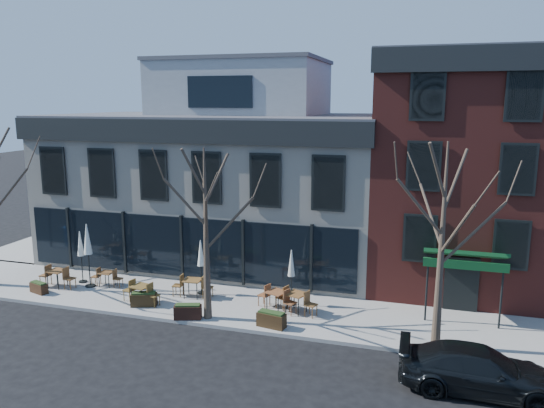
# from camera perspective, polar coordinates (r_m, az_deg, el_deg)

# --- Properties ---
(ground) EXTENTS (120.00, 120.00, 0.00)m
(ground) POSITION_cam_1_polar(r_m,az_deg,el_deg) (27.10, -9.45, -8.42)
(ground) COLOR black
(ground) RESTS_ON ground
(sidewalk_front) EXTENTS (33.50, 4.70, 0.15)m
(sidewalk_front) POSITION_cam_1_polar(r_m,az_deg,el_deg) (23.99, -4.64, -10.75)
(sidewalk_front) COLOR gray
(sidewalk_front) RESTS_ON ground
(sidewalk_side) EXTENTS (4.50, 12.00, 0.15)m
(sidewalk_side) POSITION_cam_1_polar(r_m,az_deg,el_deg) (37.78, -20.88, -3.28)
(sidewalk_side) COLOR gray
(sidewalk_side) RESTS_ON ground
(corner_building) EXTENTS (18.39, 10.39, 11.10)m
(corner_building) POSITION_cam_1_polar(r_m,az_deg,el_deg) (30.45, -5.41, 3.01)
(corner_building) COLOR beige
(corner_building) RESTS_ON ground
(red_brick_building) EXTENTS (8.20, 11.78, 11.18)m
(red_brick_building) POSITION_cam_1_polar(r_m,az_deg,el_deg) (28.07, 19.79, 3.59)
(red_brick_building) COLOR maroon
(red_brick_building) RESTS_ON ground
(tree_mid) EXTENTS (3.50, 3.55, 7.04)m
(tree_mid) POSITION_cam_1_polar(r_m,az_deg,el_deg) (21.38, -7.10, -3.05)
(tree_mid) COLOR #382B21
(tree_mid) RESTS_ON sidewalk_front
(tree_right) EXTENTS (3.72, 3.77, 7.48)m
(tree_right) POSITION_cam_1_polar(r_m,az_deg,el_deg) (19.59, 17.82, -4.14)
(tree_right) COLOR #382B21
(tree_right) RESTS_ON sidewalk_front
(parked_sedan) EXTENTS (4.94, 2.08, 1.42)m
(parked_sedan) POSITION_cam_1_polar(r_m,az_deg,el_deg) (18.50, 21.39, -16.30)
(parked_sedan) COLOR black
(parked_sedan) RESTS_ON ground
(cafe_set_0) EXTENTS (1.97, 0.83, 1.03)m
(cafe_set_0) POSITION_cam_1_polar(r_m,az_deg,el_deg) (27.65, -22.09, -7.23)
(cafe_set_0) COLOR brown
(cafe_set_0) RESTS_ON sidewalk_front
(cafe_set_1) EXTENTS (1.64, 0.67, 0.86)m
(cafe_set_1) POSITION_cam_1_polar(r_m,az_deg,el_deg) (27.01, -17.34, -7.53)
(cafe_set_1) COLOR brown
(cafe_set_1) RESTS_ON sidewalk_front
(cafe_set_2) EXTENTS (1.94, 0.90, 1.00)m
(cafe_set_2) POSITION_cam_1_polar(r_m,az_deg,el_deg) (24.40, -13.89, -9.19)
(cafe_set_2) COLOR brown
(cafe_set_2) RESTS_ON sidewalk_front
(cafe_set_3) EXTENTS (1.95, 0.84, 1.01)m
(cafe_set_3) POSITION_cam_1_polar(r_m,az_deg,el_deg) (24.70, -8.53, -8.71)
(cafe_set_3) COLOR brown
(cafe_set_3) RESTS_ON sidewalk_front
(cafe_set_4) EXTENTS (1.95, 1.17, 1.01)m
(cafe_set_4) POSITION_cam_1_polar(r_m,az_deg,el_deg) (23.00, 0.54, -10.11)
(cafe_set_4) COLOR brown
(cafe_set_4) RESTS_ON sidewalk_front
(cafe_set_5) EXTENTS (2.01, 1.12, 1.04)m
(cafe_set_5) POSITION_cam_1_polar(r_m,az_deg,el_deg) (22.76, 2.62, -10.32)
(cafe_set_5) COLOR brown
(cafe_set_5) RESTS_ON sidewalk_front
(umbrella_0) EXTENTS (0.41, 0.41, 2.58)m
(umbrella_0) POSITION_cam_1_polar(r_m,az_deg,el_deg) (27.57, -19.90, -4.32)
(umbrella_0) COLOR black
(umbrella_0) RESTS_ON sidewalk_front
(umbrella_1) EXTENTS (0.49, 0.49, 3.09)m
(umbrella_1) POSITION_cam_1_polar(r_m,az_deg,el_deg) (26.72, -19.23, -3.95)
(umbrella_1) COLOR black
(umbrella_1) RESTS_ON sidewalk_front
(umbrella_2) EXTENTS (0.41, 0.41, 2.56)m
(umbrella_2) POSITION_cam_1_polar(r_m,az_deg,el_deg) (24.67, -7.67, -5.57)
(umbrella_2) COLOR black
(umbrella_2) RESTS_ON sidewalk_front
(umbrella_4) EXTENTS (0.40, 0.40, 2.50)m
(umbrella_4) POSITION_cam_1_polar(r_m,az_deg,el_deg) (23.16, 2.10, -6.70)
(umbrella_4) COLOR black
(umbrella_4) RESTS_ON sidewalk_front
(planter_0) EXTENTS (1.00, 0.63, 0.52)m
(planter_0) POSITION_cam_1_polar(r_m,az_deg,el_deg) (27.26, -23.79, -8.22)
(planter_0) COLOR #311D10
(planter_0) RESTS_ON sidewalk_front
(planter_1) EXTENTS (1.20, 0.80, 0.62)m
(planter_1) POSITION_cam_1_polar(r_m,az_deg,el_deg) (24.15, -13.61, -9.91)
(planter_1) COLOR black
(planter_1) RESTS_ON sidewalk_front
(planter_2) EXTENTS (1.19, 0.76, 0.62)m
(planter_2) POSITION_cam_1_polar(r_m,az_deg,el_deg) (22.49, -9.04, -11.34)
(planter_2) COLOR black
(planter_2) RESTS_ON sidewalk_front
(planter_3) EXTENTS (1.20, 0.65, 0.64)m
(planter_3) POSITION_cam_1_polar(r_m,az_deg,el_deg) (21.46, -0.06, -12.29)
(planter_3) COLOR #302010
(planter_3) RESTS_ON sidewalk_front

